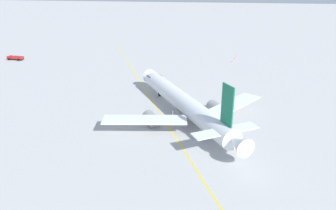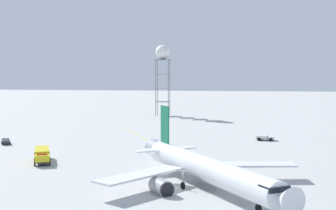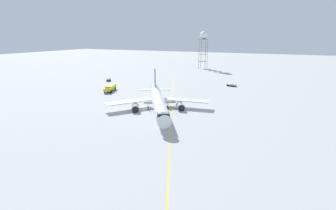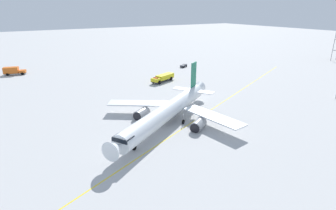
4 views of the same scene
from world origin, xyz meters
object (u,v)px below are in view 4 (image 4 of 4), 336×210
(baggage_truck_truck, at_px, (184,66))
(catering_truck_truck, at_px, (13,71))
(fire_tender_truck, at_px, (163,77))
(airliner_main, at_px, (168,112))

(baggage_truck_truck, distance_m, catering_truck_truck, 70.39)
(fire_tender_truck, height_order, baggage_truck_truck, fire_tender_truck)
(airliner_main, height_order, catering_truck_truck, airliner_main)
(fire_tender_truck, relative_size, baggage_truck_truck, 2.56)
(airliner_main, relative_size, baggage_truck_truck, 9.14)
(catering_truck_truck, bearing_deg, fire_tender_truck, -25.27)
(fire_tender_truck, xyz_separation_m, catering_truck_truck, (40.44, 45.63, 0.13))
(fire_tender_truck, bearing_deg, baggage_truck_truck, -161.70)
(airliner_main, xyz_separation_m, catering_truck_truck, (73.34, 27.60, -1.23))
(airliner_main, bearing_deg, baggage_truck_truck, -159.39)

